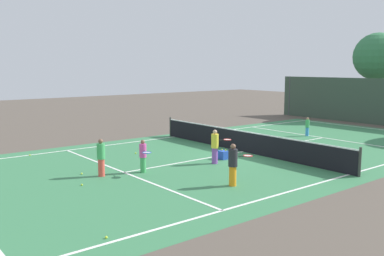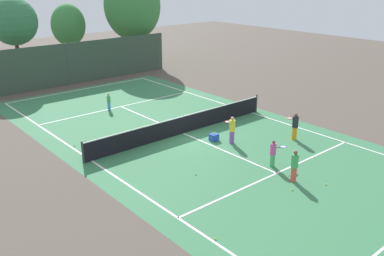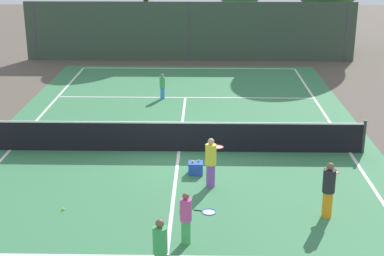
# 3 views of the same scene
# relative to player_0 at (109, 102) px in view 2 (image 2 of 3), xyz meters

# --- Properties ---
(ground_plane) EXTENTS (80.00, 80.00, 0.00)m
(ground_plane) POSITION_rel_player_0_xyz_m (0.96, -6.22, -0.56)
(ground_plane) COLOR brown
(court_surface) EXTENTS (13.00, 25.00, 0.01)m
(court_surface) POSITION_rel_player_0_xyz_m (0.96, -6.22, -0.55)
(court_surface) COLOR #387A4C
(court_surface) RESTS_ON ground_plane
(tennis_net) EXTENTS (11.90, 0.10, 1.10)m
(tennis_net) POSITION_rel_player_0_xyz_m (0.96, -6.22, -0.05)
(tennis_net) COLOR #333833
(tennis_net) RESTS_ON ground_plane
(perimeter_fence) EXTENTS (18.00, 0.12, 3.20)m
(perimeter_fence) POSITION_rel_player_0_xyz_m (0.96, 7.78, 1.04)
(perimeter_fence) COLOR #384C3D
(perimeter_fence) RESTS_ON ground_plane
(tree_0) EXTENTS (3.06, 2.73, 5.66)m
(tree_0) POSITION_rel_player_0_xyz_m (3.98, 13.54, 3.24)
(tree_0) COLOR brown
(tree_0) RESTS_ON ground_plane
(tree_1) EXTENTS (3.56, 3.56, 6.53)m
(tree_1) POSITION_rel_player_0_xyz_m (-1.68, 10.63, 4.18)
(tree_1) COLOR brown
(tree_1) RESTS_ON ground_plane
(tree_2) EXTENTS (5.08, 4.99, 8.47)m
(tree_2) POSITION_rel_player_0_xyz_m (8.83, 10.52, 4.86)
(tree_2) COLOR brown
(tree_2) RESTS_ON ground_plane
(player_0) EXTENTS (0.23, 0.23, 1.09)m
(player_0) POSITION_rel_player_0_xyz_m (0.00, 0.00, 0.00)
(player_0) COLOR #388CD8
(player_0) RESTS_ON ground_plane
(player_1) EXTENTS (0.55, 0.89, 1.44)m
(player_1) POSITION_rel_player_0_xyz_m (4.83, -10.64, 0.19)
(player_1) COLOR orange
(player_1) RESTS_ON ground_plane
(player_2) EXTENTS (0.85, 0.48, 1.26)m
(player_2) POSITION_rel_player_0_xyz_m (1.40, -12.04, 0.10)
(player_2) COLOR #3FA559
(player_2) RESTS_ON ground_plane
(player_3) EXTENTS (0.57, 0.88, 1.42)m
(player_3) POSITION_rel_player_0_xyz_m (1.97, -8.90, 0.18)
(player_3) COLOR purple
(player_3) RESTS_ON ground_plane
(player_4) EXTENTS (0.30, 0.30, 1.39)m
(player_4) POSITION_rel_player_0_xyz_m (0.91, -13.53, 0.16)
(player_4) COLOR #E54C3F
(player_4) RESTS_ON ground_plane
(ball_crate) EXTENTS (0.42, 0.36, 0.43)m
(ball_crate) POSITION_rel_player_0_xyz_m (1.53, -8.04, -0.37)
(ball_crate) COLOR blue
(ball_crate) RESTS_ON ground_plane
(tennis_ball_1) EXTENTS (0.07, 0.07, 0.07)m
(tennis_ball_1) POSITION_rel_player_0_xyz_m (-3.58, -3.78, -0.52)
(tennis_ball_1) COLOR #CCE533
(tennis_ball_1) RESTS_ON ground_plane
(tennis_ball_2) EXTENTS (0.07, 0.07, 0.07)m
(tennis_ball_2) POSITION_rel_player_0_xyz_m (0.22, -14.01, -0.52)
(tennis_ball_2) COLOR #CCE533
(tennis_ball_2) RESTS_ON ground_plane
(tennis_ball_3) EXTENTS (0.07, 0.07, 0.07)m
(tennis_ball_3) POSITION_rel_player_0_xyz_m (-4.41, -14.42, -0.52)
(tennis_ball_3) COLOR #CCE533
(tennis_ball_3) RESTS_ON ground_plane
(tennis_ball_4) EXTENTS (0.07, 0.07, 0.07)m
(tennis_ball_4) POSITION_rel_player_0_xyz_m (-1.81, -10.45, -0.52)
(tennis_ball_4) COLOR #CCE533
(tennis_ball_4) RESTS_ON ground_plane
(tennis_ball_5) EXTENTS (0.07, 0.07, 0.07)m
(tennis_ball_5) POSITION_rel_player_0_xyz_m (-4.36, -4.10, -0.52)
(tennis_ball_5) COLOR #CCE533
(tennis_ball_5) RESTS_ON ground_plane
(tennis_ball_6) EXTENTS (0.07, 0.07, 0.07)m
(tennis_ball_6) POSITION_rel_player_0_xyz_m (1.65, -14.64, -0.52)
(tennis_ball_6) COLOR #CCE533
(tennis_ball_6) RESTS_ON ground_plane
(tennis_ball_7) EXTENTS (0.07, 0.07, 0.07)m
(tennis_ball_7) POSITION_rel_player_0_xyz_m (4.83, -6.15, -0.52)
(tennis_ball_7) COLOR #CCE533
(tennis_ball_7) RESTS_ON ground_plane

